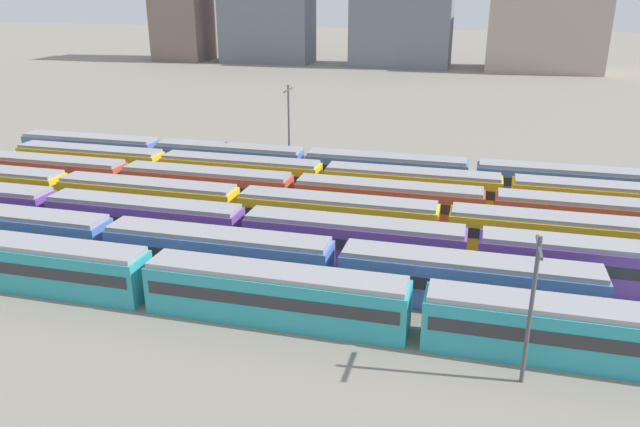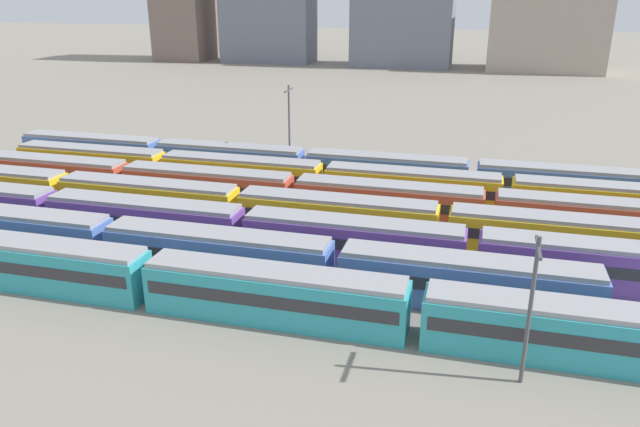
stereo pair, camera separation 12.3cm
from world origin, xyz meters
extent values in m
plane|color=gray|center=(0.00, 15.60, 0.00)|extent=(600.00, 600.00, 0.00)
cube|color=teal|center=(7.44, 0.00, 1.70)|extent=(18.00, 3.00, 3.40)
cube|color=#2D2D33|center=(7.44, 0.00, 2.11)|extent=(17.20, 3.06, 0.90)
cube|color=#939399|center=(7.44, 0.00, 3.57)|extent=(17.60, 2.70, 0.35)
cube|color=teal|center=(26.34, 0.00, 1.70)|extent=(18.00, 3.00, 3.40)
cube|color=#2D2D33|center=(26.34, 0.00, 2.11)|extent=(17.20, 3.06, 0.90)
cube|color=#939399|center=(26.34, 0.00, 3.57)|extent=(17.60, 2.70, 0.35)
cube|color=teal|center=(45.24, 0.00, 1.70)|extent=(18.00, 3.00, 3.40)
cube|color=#2D2D33|center=(45.24, 0.00, 2.11)|extent=(17.20, 3.06, 0.90)
cube|color=#939399|center=(45.24, 0.00, 3.57)|extent=(17.60, 2.70, 0.35)
cube|color=#4C70BC|center=(0.98, 5.20, 1.70)|extent=(18.00, 3.00, 3.40)
cube|color=#2D2D33|center=(0.98, 5.20, 2.11)|extent=(17.20, 3.06, 0.90)
cube|color=#939399|center=(0.98, 5.20, 3.57)|extent=(17.60, 2.70, 0.35)
cube|color=#4C70BC|center=(19.88, 5.20, 1.70)|extent=(18.00, 3.00, 3.40)
cube|color=#2D2D33|center=(19.88, 5.20, 2.11)|extent=(17.20, 3.06, 0.90)
cube|color=#939399|center=(19.88, 5.20, 3.57)|extent=(17.60, 2.70, 0.35)
cube|color=#4C70BC|center=(38.78, 5.20, 1.70)|extent=(18.00, 3.00, 3.40)
cube|color=#2D2D33|center=(38.78, 5.20, 2.11)|extent=(17.20, 3.06, 0.90)
cube|color=#939399|center=(38.78, 5.20, 3.57)|extent=(17.60, 2.70, 0.35)
cube|color=#6B429E|center=(10.60, 10.40, 1.70)|extent=(18.00, 3.00, 3.40)
cube|color=#2D2D33|center=(10.60, 10.40, 2.11)|extent=(17.20, 3.06, 0.90)
cube|color=#939399|center=(10.60, 10.40, 3.57)|extent=(17.60, 2.70, 0.35)
cube|color=#6B429E|center=(29.50, 10.40, 1.70)|extent=(18.00, 3.00, 3.40)
cube|color=#2D2D33|center=(29.50, 10.40, 2.11)|extent=(17.20, 3.06, 0.90)
cube|color=#939399|center=(29.50, 10.40, 3.57)|extent=(17.60, 2.70, 0.35)
cube|color=#6B429E|center=(48.40, 10.40, 1.70)|extent=(18.00, 3.00, 3.40)
cube|color=#2D2D33|center=(48.40, 10.40, 2.11)|extent=(17.20, 3.06, 0.90)
cube|color=#939399|center=(48.40, 10.40, 3.57)|extent=(17.60, 2.70, 0.35)
cube|color=yellow|center=(8.03, 15.60, 1.70)|extent=(18.00, 3.00, 3.40)
cube|color=#2D2D33|center=(8.03, 15.60, 2.11)|extent=(17.20, 3.06, 0.90)
cube|color=#939399|center=(8.03, 15.60, 3.57)|extent=(17.60, 2.70, 0.35)
cube|color=yellow|center=(26.93, 15.60, 1.70)|extent=(18.00, 3.00, 3.40)
cube|color=#2D2D33|center=(26.93, 15.60, 2.11)|extent=(17.20, 3.06, 0.90)
cube|color=#939399|center=(26.93, 15.60, 3.57)|extent=(17.60, 2.70, 0.35)
cube|color=yellow|center=(45.83, 15.60, 1.70)|extent=(18.00, 3.00, 3.40)
cube|color=#2D2D33|center=(45.83, 15.60, 2.11)|extent=(17.20, 3.06, 0.90)
cube|color=#939399|center=(45.83, 15.60, 3.57)|extent=(17.60, 2.70, 0.35)
cube|color=#BC4C38|center=(-7.06, 20.80, 1.70)|extent=(18.00, 3.00, 3.40)
cube|color=#2D2D33|center=(-7.06, 20.80, 2.11)|extent=(17.20, 3.06, 0.90)
cube|color=#939399|center=(-7.06, 20.80, 3.57)|extent=(17.60, 2.70, 0.35)
cube|color=#BC4C38|center=(11.84, 20.80, 1.70)|extent=(18.00, 3.00, 3.40)
cube|color=#2D2D33|center=(11.84, 20.80, 2.11)|extent=(17.20, 3.06, 0.90)
cube|color=#939399|center=(11.84, 20.80, 3.57)|extent=(17.60, 2.70, 0.35)
cube|color=#BC4C38|center=(30.74, 20.80, 1.70)|extent=(18.00, 3.00, 3.40)
cube|color=#2D2D33|center=(30.74, 20.80, 2.11)|extent=(17.20, 3.06, 0.90)
cube|color=#939399|center=(30.74, 20.80, 3.57)|extent=(17.60, 2.70, 0.35)
cube|color=#BC4C38|center=(49.64, 20.80, 1.70)|extent=(18.00, 3.00, 3.40)
cube|color=#2D2D33|center=(49.64, 20.80, 2.11)|extent=(17.20, 3.06, 0.90)
cube|color=#939399|center=(49.64, 20.80, 3.57)|extent=(17.60, 2.70, 0.35)
cube|color=yellow|center=(-5.40, 26.00, 1.70)|extent=(18.00, 3.00, 3.40)
cube|color=#2D2D33|center=(-5.40, 26.00, 2.11)|extent=(17.20, 3.06, 0.90)
cube|color=#939399|center=(-5.40, 26.00, 3.57)|extent=(17.60, 2.70, 0.35)
cube|color=yellow|center=(13.50, 26.00, 1.70)|extent=(18.00, 3.00, 3.40)
cube|color=#2D2D33|center=(13.50, 26.00, 2.11)|extent=(17.20, 3.06, 0.90)
cube|color=#939399|center=(13.50, 26.00, 3.57)|extent=(17.60, 2.70, 0.35)
cube|color=yellow|center=(32.40, 26.00, 1.70)|extent=(18.00, 3.00, 3.40)
cube|color=#2D2D33|center=(32.40, 26.00, 2.11)|extent=(17.20, 3.06, 0.90)
cube|color=#939399|center=(32.40, 26.00, 3.57)|extent=(17.60, 2.70, 0.35)
cube|color=yellow|center=(51.30, 26.00, 1.70)|extent=(18.00, 3.00, 3.40)
cube|color=#2D2D33|center=(51.30, 26.00, 2.11)|extent=(17.20, 3.06, 0.90)
cube|color=#939399|center=(51.30, 26.00, 3.57)|extent=(17.60, 2.70, 0.35)
cube|color=#4C70BC|center=(-8.92, 31.20, 1.70)|extent=(18.00, 3.00, 3.40)
cube|color=#2D2D33|center=(-8.92, 31.20, 2.11)|extent=(17.20, 3.06, 0.90)
cube|color=#939399|center=(-8.92, 31.20, 3.57)|extent=(17.60, 2.70, 0.35)
cube|color=#4C70BC|center=(9.98, 31.20, 1.70)|extent=(18.00, 3.00, 3.40)
cube|color=#2D2D33|center=(9.98, 31.20, 2.11)|extent=(17.20, 3.06, 0.90)
cube|color=#939399|center=(9.98, 31.20, 3.57)|extent=(17.60, 2.70, 0.35)
cube|color=#4C70BC|center=(28.88, 31.20, 1.70)|extent=(18.00, 3.00, 3.40)
cube|color=#2D2D33|center=(28.88, 31.20, 2.11)|extent=(17.20, 3.06, 0.90)
cube|color=#939399|center=(28.88, 31.20, 3.57)|extent=(17.60, 2.70, 0.35)
cube|color=#4C70BC|center=(47.78, 31.20, 1.70)|extent=(18.00, 3.00, 3.40)
cube|color=#2D2D33|center=(47.78, 31.20, 2.11)|extent=(17.20, 3.06, 0.90)
cube|color=#939399|center=(47.78, 31.20, 3.57)|extent=(17.60, 2.70, 0.35)
cylinder|color=#4C4C51|center=(16.62, 34.17, 5.30)|extent=(0.24, 0.24, 10.59)
cube|color=#47474C|center=(16.62, 34.17, 9.99)|extent=(0.16, 3.20, 0.16)
cylinder|color=#4C4C51|center=(42.24, -3.11, 4.51)|extent=(0.24, 0.24, 9.03)
cube|color=#47474C|center=(42.24, -3.11, 8.43)|extent=(0.16, 3.20, 0.16)
cube|color=#7A665B|center=(-52.27, 145.75, 16.20)|extent=(15.45, 16.74, 32.40)
cube|color=slate|center=(15.08, 145.75, 15.85)|extent=(27.66, 16.32, 31.70)
cube|color=#A89989|center=(53.46, 145.75, 10.88)|extent=(29.64, 20.08, 21.76)
camera|label=1|loc=(38.59, -34.74, 21.27)|focal=34.40mm
camera|label=2|loc=(38.71, -34.71, 21.27)|focal=34.40mm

